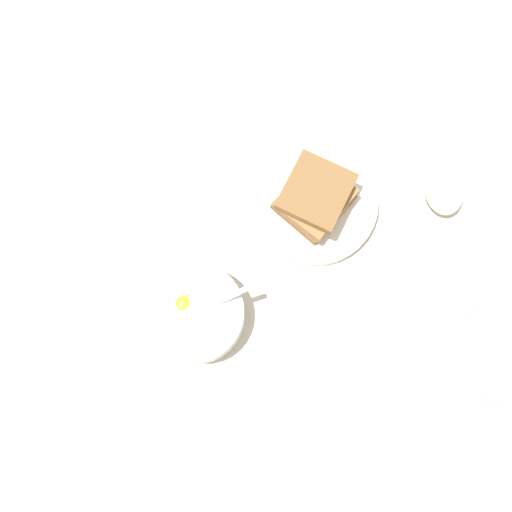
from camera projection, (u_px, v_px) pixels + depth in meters
The scene contains 6 objects.
ground_plane at pixel (308, 270), 0.84m from camera, with size 3.00×3.00×0.00m, color beige.
egg_bowl at pixel (195, 314), 0.80m from camera, with size 0.15×0.13×0.08m.
toast_plate at pixel (313, 203), 0.85m from camera, with size 0.18×0.18×0.02m.
toast_sandwich at pixel (315, 198), 0.82m from camera, with size 0.12×0.12×0.05m.
soup_spoon at pixel (443, 183), 0.85m from camera, with size 0.11×0.15×0.04m.
congee_bowl at pixel (511, 352), 0.79m from camera, with size 0.14×0.14×0.05m.
Camera 1 is at (0.15, 0.11, 0.82)m, focal length 42.00 mm.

